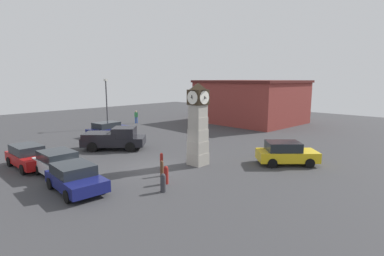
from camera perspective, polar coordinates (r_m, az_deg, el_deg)
ground_plane at (r=20.33m, az=-7.30°, el=-7.45°), size 81.24×81.24×0.00m
clock_tower at (r=20.25m, az=1.15°, el=0.66°), size 1.44×1.44×5.59m
bollard_near_tower at (r=15.92m, az=-5.53°, el=-10.32°), size 0.29×0.29×1.00m
bollard_mid_row at (r=17.06m, az=-4.96°, el=-8.88°), size 0.26×0.26×1.04m
bollard_far_row at (r=18.39m, az=-5.76°, el=-7.63°), size 0.21×0.21×0.98m
bollard_end_row at (r=19.66m, az=-5.82°, el=-6.29°), size 0.20×0.20×1.12m
car_navy_sedan at (r=22.78m, az=-28.72°, el=-4.74°), size 4.19×1.86×1.49m
car_near_tower at (r=20.01m, az=-23.98°, el=-6.20°), size 4.01×2.06×1.50m
car_by_building at (r=17.09m, az=-21.34°, el=-8.77°), size 4.07×2.26×1.41m
car_far_lot at (r=21.69m, az=17.44°, el=-4.55°), size 4.17×4.11×1.58m
car_silver_hatch at (r=32.00m, az=-15.64°, el=-0.15°), size 2.35×4.52×1.46m
pickup_truck at (r=25.89m, az=-14.60°, el=-1.90°), size 5.09×5.04×1.85m
pedestrian_crossing_lot at (r=40.23m, az=-10.59°, el=2.25°), size 0.37×0.46×1.68m
street_lamp_near_road at (r=36.62m, az=-15.97°, el=5.16°), size 0.50×0.24×5.80m
warehouse_blue_far at (r=41.20m, az=11.10°, el=5.00°), size 12.95×11.24×5.64m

